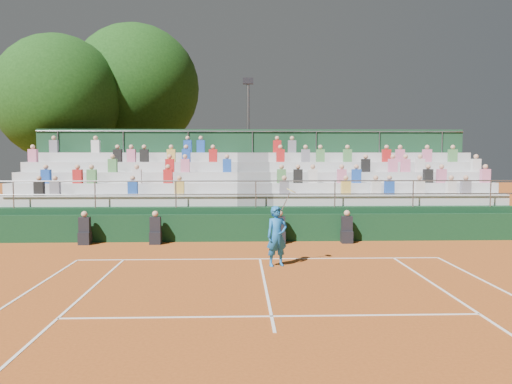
{
  "coord_description": "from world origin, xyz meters",
  "views": [
    {
      "loc": [
        -0.62,
        -14.97,
        3.09
      ],
      "look_at": [
        0.0,
        3.5,
        1.8
      ],
      "focal_mm": 35.0,
      "sensor_mm": 36.0,
      "label": 1
    }
  ],
  "objects_px": {
    "tree_west": "(58,98)",
    "floodlight_mast": "(248,133)",
    "tree_east": "(135,89)",
    "tennis_player": "(277,236)"
  },
  "relations": [
    {
      "from": "tree_east",
      "to": "tree_west",
      "type": "bearing_deg",
      "value": -136.67
    },
    {
      "from": "tree_west",
      "to": "floodlight_mast",
      "type": "xyz_separation_m",
      "value": [
        10.0,
        2.14,
        -1.71
      ]
    },
    {
      "from": "tennis_player",
      "to": "floodlight_mast",
      "type": "distance_m",
      "value": 15.35
    },
    {
      "from": "tree_west",
      "to": "floodlight_mast",
      "type": "distance_m",
      "value": 10.37
    },
    {
      "from": "floodlight_mast",
      "to": "tree_west",
      "type": "bearing_deg",
      "value": -167.92
    },
    {
      "from": "tree_east",
      "to": "floodlight_mast",
      "type": "height_order",
      "value": "tree_east"
    },
    {
      "from": "tennis_player",
      "to": "floodlight_mast",
      "type": "relative_size",
      "value": 0.29
    },
    {
      "from": "tennis_player",
      "to": "tree_west",
      "type": "xyz_separation_m",
      "value": [
        -10.56,
        12.77,
        5.33
      ]
    },
    {
      "from": "tennis_player",
      "to": "tree_east",
      "type": "bearing_deg",
      "value": 114.23
    },
    {
      "from": "tree_west",
      "to": "tree_east",
      "type": "bearing_deg",
      "value": 43.33
    }
  ]
}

